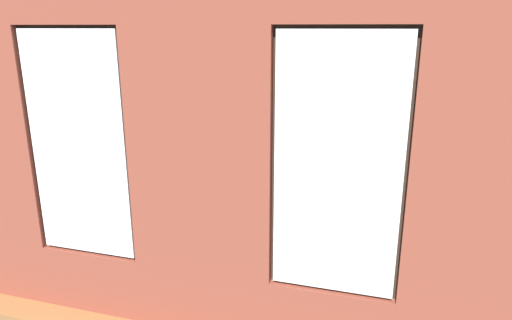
{
  "coord_description": "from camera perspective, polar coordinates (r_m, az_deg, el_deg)",
  "views": [
    {
      "loc": [
        -1.52,
        5.92,
        2.74
      ],
      "look_at": [
        0.13,
        0.4,
        1.06
      ],
      "focal_mm": 32.0,
      "sensor_mm": 36.0,
      "label": 1
    }
  ],
  "objects": [
    {
      "name": "potted_plant_by_left_couch",
      "position": [
        7.18,
        18.92,
        -4.36
      ],
      "size": [
        0.26,
        0.26,
        0.46
      ],
      "color": "brown",
      "rests_on": "ground_plane"
    },
    {
      "name": "white_wall_right",
      "position": [
        7.37,
        -21.46,
        6.2
      ],
      "size": [
        0.1,
        4.8,
        3.18
      ],
      "primitive_type": "cube",
      "color": "silver",
      "rests_on": "ground_plane"
    },
    {
      "name": "couch_left",
      "position": [
        5.95,
        23.19,
        -9.0
      ],
      "size": [
        0.87,
        1.83,
        0.8
      ],
      "rotation": [
        0.0,
        0.0,
        1.57
      ],
      "color": "black",
      "rests_on": "ground_plane"
    },
    {
      "name": "potted_plant_near_tv",
      "position": [
        6.86,
        -16.77,
        -3.92
      ],
      "size": [
        0.37,
        0.37,
        0.73
      ],
      "color": "gray",
      "rests_on": "ground_plane"
    },
    {
      "name": "tv_flatscreen",
      "position": [
        7.85,
        -16.34,
        1.88
      ],
      "size": [
        1.11,
        0.2,
        0.73
      ],
      "color": "black",
      "rests_on": "media_console"
    },
    {
      "name": "media_console",
      "position": [
        8.02,
        -16.0,
        -2.42
      ],
      "size": [
        1.15,
        0.42,
        0.51
      ],
      "primitive_type": "cube",
      "color": "black",
      "rests_on": "ground_plane"
    },
    {
      "name": "ground_plane",
      "position": [
        6.72,
        2.03,
        -8.26
      ],
      "size": [
        6.66,
        5.8,
        0.1
      ],
      "primitive_type": "cube",
      "color": "brown"
    },
    {
      "name": "cup_ceramic",
      "position": [
        7.04,
        -3.5,
        -2.57
      ],
      "size": [
        0.09,
        0.09,
        0.11
      ],
      "primitive_type": "cylinder",
      "color": "silver",
      "rests_on": "coffee_table"
    },
    {
      "name": "potted_plant_corner_far_left",
      "position": [
        4.53,
        27.26,
        -12.06
      ],
      "size": [
        1.13,
        1.21,
        1.22
      ],
      "color": "gray",
      "rests_on": "ground_plane"
    },
    {
      "name": "potted_plant_mid_room_small",
      "position": [
        6.97,
        6.81,
        -3.47
      ],
      "size": [
        0.32,
        0.32,
        0.57
      ],
      "color": "#47423D",
      "rests_on": "ground_plane"
    },
    {
      "name": "potted_plant_between_couches",
      "position": [
        4.71,
        7.55,
        -12.23
      ],
      "size": [
        0.81,
        0.82,
        1.13
      ],
      "color": "gray",
      "rests_on": "ground_plane"
    },
    {
      "name": "brick_wall_with_windows",
      "position": [
        3.91,
        -7.11,
        -1.45
      ],
      "size": [
        6.06,
        0.3,
        3.18
      ],
      "color": "brown",
      "rests_on": "ground_plane"
    },
    {
      "name": "papasan_chair",
      "position": [
        8.09,
        0.03,
        -0.27
      ],
      "size": [
        1.04,
        1.04,
        0.67
      ],
      "color": "olive",
      "rests_on": "ground_plane"
    },
    {
      "name": "remote_silver",
      "position": [
        7.16,
        -1.34,
        -2.58
      ],
      "size": [
        0.17,
        0.13,
        0.02
      ],
      "primitive_type": "cube",
      "rotation": [
        0.0,
        0.0,
        2.13
      ],
      "color": "#B2B2B7",
      "rests_on": "coffee_table"
    },
    {
      "name": "potted_plant_foreground_right",
      "position": [
        8.96,
        -9.77,
        1.99
      ],
      "size": [
        0.49,
        0.49,
        0.88
      ],
      "color": "#9E5638",
      "rests_on": "ground_plane"
    },
    {
      "name": "coffee_table",
      "position": [
        7.06,
        -0.36,
        -3.43
      ],
      "size": [
        1.24,
        0.7,
        0.41
      ],
      "color": "tan",
      "rests_on": "ground_plane"
    },
    {
      "name": "table_plant_small",
      "position": [
        6.88,
        0.13,
        -2.35
      ],
      "size": [
        0.14,
        0.14,
        0.24
      ],
      "color": "#9E5638",
      "rests_on": "coffee_table"
    },
    {
      "name": "candle_jar",
      "position": [
        7.02,
        -0.36,
        -2.65
      ],
      "size": [
        0.08,
        0.08,
        0.09
      ],
      "primitive_type": "cylinder",
      "color": "#B7333D",
      "rests_on": "coffee_table"
    },
    {
      "name": "couch_by_window",
      "position": [
        5.11,
        -8.51,
        -12.05
      ],
      "size": [
        1.87,
        0.87,
        0.8
      ],
      "color": "black",
      "rests_on": "ground_plane"
    },
    {
      "name": "potted_plant_corner_near_left",
      "position": [
        8.11,
        22.9,
        1.36
      ],
      "size": [
        0.81,
        0.94,
        1.29
      ],
      "color": "brown",
      "rests_on": "ground_plane"
    }
  ]
}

